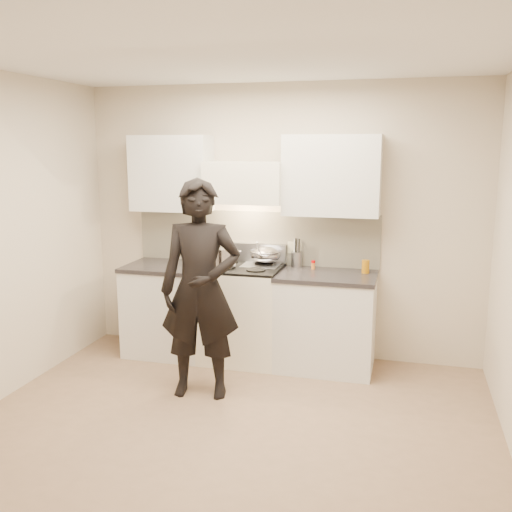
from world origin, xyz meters
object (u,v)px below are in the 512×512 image
Objects in this scene: utensil_crock at (297,258)px; wok at (266,255)px; counter_right at (326,321)px; stove at (242,313)px; person at (200,290)px.

wok is at bearing -160.97° from utensil_crock.
wok is (-0.63, 0.14, 0.58)m from counter_right.
counter_right is (0.83, 0.00, -0.01)m from stove.
stove is 0.83m from counter_right.
person reaches higher than utensil_crock.
utensil_crock is at bearing 52.08° from person.
stove is 0.76m from utensil_crock.
wok is 0.31m from utensil_crock.
counter_right is at bearing -12.92° from wok.
counter_right is 0.50× the size of person.
utensil_crock is at bearing 144.13° from counter_right.
wok reaches higher than utensil_crock.
utensil_crock is (0.29, 0.10, -0.04)m from wok.
utensil_crock is 1.27m from person.
person reaches higher than stove.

